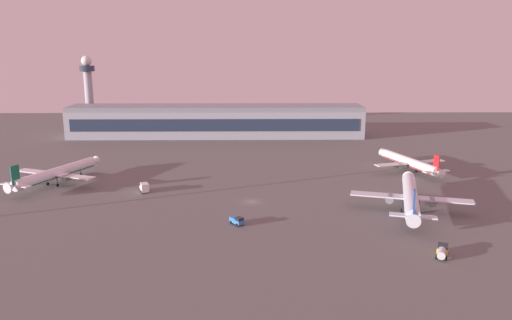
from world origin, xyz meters
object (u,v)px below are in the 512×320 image
airplane_taxiway_distant (410,162)px  airplane_mid_apron (56,173)px  fuel_truck (442,251)px  catering_truck (144,187)px  control_tower (89,89)px  maintenance_van (237,220)px  airplane_terminal_side (411,197)px

airplane_taxiway_distant → airplane_mid_apron: bearing=169.8°
airplane_mid_apron → fuel_truck: size_ratio=5.91×
airplane_taxiway_distant → catering_truck: 98.62m
control_tower → maintenance_van: (84.80, -147.01, -22.84)m
airplane_taxiway_distant → maintenance_van: airplane_taxiway_distant is taller
airplane_mid_apron → fuel_truck: airplane_mid_apron is taller
airplane_mid_apron → airplane_terminal_side: bearing=8.4°
airplane_taxiway_distant → catering_truck: bearing=177.4°
airplane_terminal_side → fuel_truck: bearing=-79.0°
fuel_truck → maintenance_van: bearing=-178.8°
airplane_mid_apron → fuel_truck: 125.98m
catering_truck → maintenance_van: size_ratio=1.38×
airplane_mid_apron → fuel_truck: (110.30, -60.81, -2.61)m
airplane_mid_apron → airplane_taxiway_distant: (127.43, 16.22, -0.33)m
airplane_terminal_side → fuel_truck: (-2.83, -31.71, -2.90)m
control_tower → fuel_truck: control_tower is taller
catering_truck → airplane_taxiway_distant: bearing=-5.2°
catering_truck → maintenance_van: catering_truck is taller
control_tower → maintenance_van: control_tower is taller
airplane_terminal_side → fuel_truck: 31.97m
airplane_terminal_side → airplane_mid_apron: bearing=-178.3°
airplane_taxiway_distant → fuel_truck: size_ratio=5.56×
maintenance_van → fuel_truck: bearing=116.1°
airplane_taxiway_distant → fuel_truck: (-17.13, -77.02, -2.27)m
catering_truck → maintenance_van: bearing=-64.8°
airplane_terminal_side → airplane_taxiway_distant: bearing=88.6°
airplane_terminal_side → catering_truck: airplane_terminal_side is taller
control_tower → airplane_taxiway_distant: control_tower is taller
airplane_taxiway_distant → catering_truck: (-95.31, -25.28, -2.06)m
control_tower → airplane_mid_apron: 111.11m
control_tower → fuel_truck: size_ratio=6.33×
control_tower → maintenance_van: 171.24m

